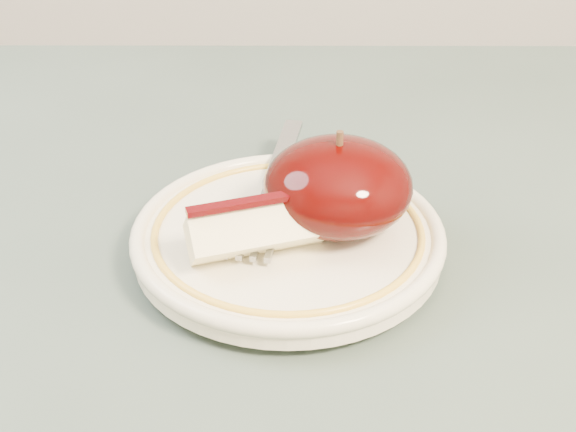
{
  "coord_description": "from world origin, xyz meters",
  "views": [
    {
      "loc": [
        0.0,
        -0.28,
        1.02
      ],
      "look_at": [
        -0.0,
        0.1,
        0.78
      ],
      "focal_mm": 50.0,
      "sensor_mm": 36.0,
      "label": 1
    }
  ],
  "objects": [
    {
      "name": "apple_wedge",
      "position": [
        -0.02,
        0.08,
        0.79
      ],
      "size": [
        0.08,
        0.05,
        0.04
      ],
      "rotation": [
        0.0,
        0.0,
        0.32
      ],
      "color": "#FFF4BB",
      "rests_on": "plate"
    },
    {
      "name": "apple_half",
      "position": [
        0.03,
        0.11,
        0.79
      ],
      "size": [
        0.08,
        0.08,
        0.06
      ],
      "color": "black",
      "rests_on": "plate"
    },
    {
      "name": "fork",
      "position": [
        -0.01,
        0.15,
        0.77
      ],
      "size": [
        0.05,
        0.17,
        0.0
      ],
      "rotation": [
        0.0,
        0.0,
        1.41
      ],
      "color": "gray",
      "rests_on": "plate"
    },
    {
      "name": "plate",
      "position": [
        -0.0,
        0.1,
        0.76
      ],
      "size": [
        0.18,
        0.18,
        0.02
      ],
      "color": "#EDE5C7",
      "rests_on": "table"
    }
  ]
}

